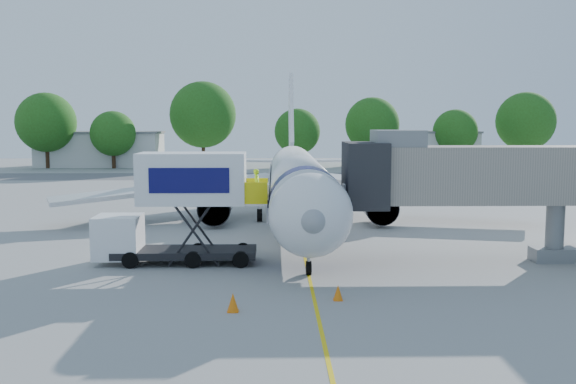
{
  "coord_description": "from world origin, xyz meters",
  "views": [
    {
      "loc": [
        -1.59,
        -38.41,
        7.12
      ],
      "look_at": [
        -0.83,
        -3.87,
        3.2
      ],
      "focal_mm": 40.0,
      "sensor_mm": 36.0,
      "label": 1
    }
  ],
  "objects_px": {
    "aircraft": "(298,182)",
    "catering_hiloader": "(179,208)",
    "jet_bridge": "(467,176)",
    "ground_tug": "(291,315)"
  },
  "relations": [
    {
      "from": "catering_hiloader",
      "to": "ground_tug",
      "type": "height_order",
      "value": "catering_hiloader"
    },
    {
      "from": "aircraft",
      "to": "ground_tug",
      "type": "relative_size",
      "value": 9.55
    },
    {
      "from": "jet_bridge",
      "to": "aircraft",
      "type": "bearing_deg",
      "value": 125.7
    },
    {
      "from": "aircraft",
      "to": "ground_tug",
      "type": "bearing_deg",
      "value": -92.68
    },
    {
      "from": "aircraft",
      "to": "catering_hiloader",
      "type": "xyz_separation_m",
      "value": [
        -6.27,
        -11.12,
        -0.19
      ]
    },
    {
      "from": "catering_hiloader",
      "to": "ground_tug",
      "type": "xyz_separation_m",
      "value": [
        5.23,
        -11.07,
        -1.99
      ]
    },
    {
      "from": "aircraft",
      "to": "ground_tug",
      "type": "height_order",
      "value": "aircraft"
    },
    {
      "from": "jet_bridge",
      "to": "catering_hiloader",
      "type": "relative_size",
      "value": 1.64
    },
    {
      "from": "aircraft",
      "to": "catering_hiloader",
      "type": "height_order",
      "value": "aircraft"
    },
    {
      "from": "jet_bridge",
      "to": "catering_hiloader",
      "type": "bearing_deg",
      "value": -179.99
    }
  ]
}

